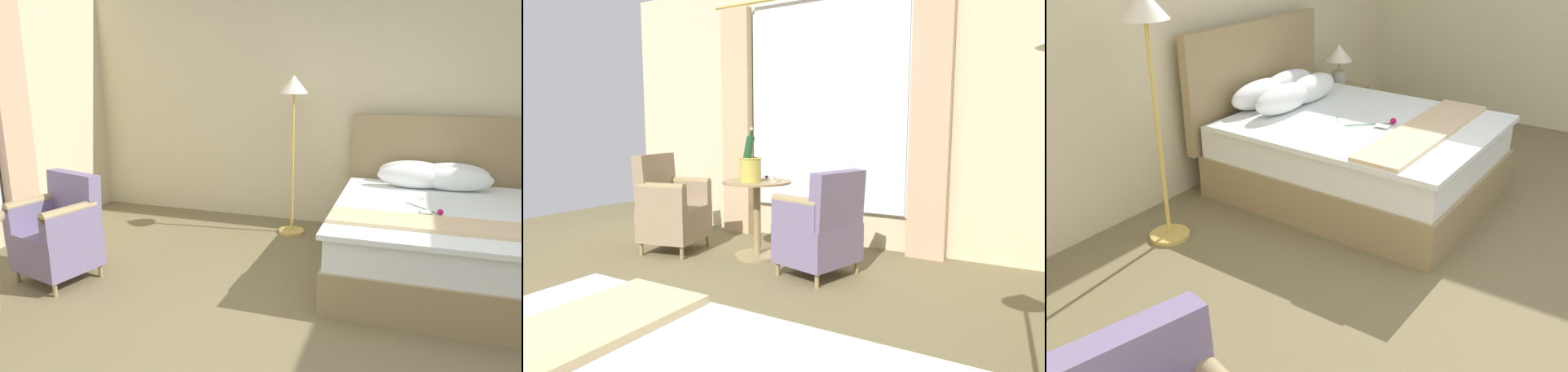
% 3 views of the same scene
% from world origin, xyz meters
% --- Properties ---
extents(wall_window_side, '(0.27, 5.47, 2.87)m').
position_xyz_m(wall_window_side, '(-3.34, 0.00, 1.42)').
color(wall_window_side, beige).
rests_on(wall_window_side, ground).
extents(side_table_round, '(0.65, 0.65, 0.74)m').
position_xyz_m(side_table_round, '(-2.41, -0.29, 0.43)').
color(side_table_round, '#978056').
rests_on(side_table_round, ground).
extents(champagne_bucket, '(0.21, 0.21, 0.50)m').
position_xyz_m(champagne_bucket, '(-2.33, -0.31, 0.89)').
color(champagne_bucket, gold).
rests_on(champagne_bucket, side_table_round).
extents(wine_glass_near_bucket, '(0.08, 0.08, 0.13)m').
position_xyz_m(wine_glass_near_bucket, '(-2.40, -0.10, 0.83)').
color(wine_glass_near_bucket, white).
rests_on(wine_glass_near_bucket, side_table_round).
extents(wine_glass_near_edge, '(0.07, 0.07, 0.15)m').
position_xyz_m(wine_glass_near_edge, '(-2.52, -0.43, 0.84)').
color(wine_glass_near_edge, white).
rests_on(wine_glass_near_edge, side_table_round).
extents(snack_plate, '(0.15, 0.15, 0.04)m').
position_xyz_m(snack_plate, '(-2.59, -0.29, 0.75)').
color(snack_plate, white).
rests_on(snack_plate, side_table_round).
extents(armchair_by_window, '(0.70, 0.67, 0.90)m').
position_xyz_m(armchair_by_window, '(-2.22, 0.48, 0.40)').
color(armchair_by_window, '#978056').
rests_on(armchair_by_window, ground).
extents(armchair_facing_bed, '(0.70, 0.66, 0.98)m').
position_xyz_m(armchair_facing_bed, '(-2.17, -1.17, 0.43)').
color(armchair_facing_bed, '#978056').
rests_on(armchair_facing_bed, ground).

